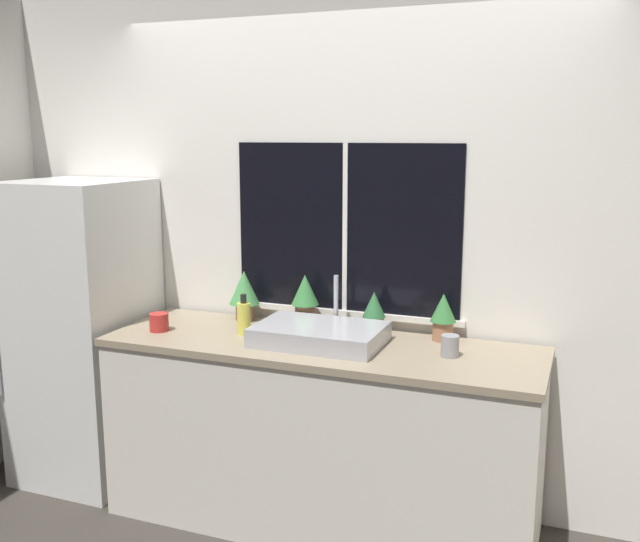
{
  "coord_description": "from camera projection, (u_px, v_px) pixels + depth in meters",
  "views": [
    {
      "loc": [
        1.18,
        -2.73,
        1.91
      ],
      "look_at": [
        -0.0,
        0.32,
        1.28
      ],
      "focal_mm": 40.0,
      "sensor_mm": 36.0,
      "label": 1
    }
  ],
  "objects": [
    {
      "name": "potted_plant_far_left",
      "position": [
        244.0,
        291.0,
        3.79
      ],
      "size": [
        0.16,
        0.16,
        0.27
      ],
      "color": "#9E6B4C",
      "rests_on": "counter"
    },
    {
      "name": "sink",
      "position": [
        319.0,
        334.0,
        3.38
      ],
      "size": [
        0.6,
        0.45,
        0.29
      ],
      "color": "#ADADB2",
      "rests_on": "counter"
    },
    {
      "name": "mug_grey",
      "position": [
        450.0,
        346.0,
        3.18
      ],
      "size": [
        0.08,
        0.08,
        0.1
      ],
      "color": "gray",
      "rests_on": "counter"
    },
    {
      "name": "mug_red",
      "position": [
        159.0,
        322.0,
        3.6
      ],
      "size": [
        0.1,
        0.1,
        0.09
      ],
      "color": "#B72D28",
      "rests_on": "counter"
    },
    {
      "name": "wall_back",
      "position": [
        348.0,
        244.0,
        3.68
      ],
      "size": [
        8.0,
        0.09,
        2.7
      ],
      "color": "silver",
      "rests_on": "ground_plane"
    },
    {
      "name": "potted_plant_center_left",
      "position": [
        305.0,
        297.0,
        3.67
      ],
      "size": [
        0.14,
        0.14,
        0.27
      ],
      "color": "#9E6B4C",
      "rests_on": "counter"
    },
    {
      "name": "wall_left",
      "position": [
        117.0,
        213.0,
        5.12
      ],
      "size": [
        0.06,
        7.0,
        2.7
      ],
      "color": "silver",
      "rests_on": "ground_plane"
    },
    {
      "name": "potted_plant_center_right",
      "position": [
        374.0,
        311.0,
        3.54
      ],
      "size": [
        0.12,
        0.12,
        0.21
      ],
      "color": "#9E6B4C",
      "rests_on": "counter"
    },
    {
      "name": "potted_plant_far_right",
      "position": [
        443.0,
        315.0,
        3.42
      ],
      "size": [
        0.12,
        0.12,
        0.23
      ],
      "color": "#9E6B4C",
      "rests_on": "counter"
    },
    {
      "name": "counter",
      "position": [
        320.0,
        434.0,
        3.49
      ],
      "size": [
        2.1,
        0.67,
        0.93
      ],
      "color": "silver",
      "rests_on": "ground_plane"
    },
    {
      "name": "refrigerator",
      "position": [
        83.0,
        331.0,
        3.95
      ],
      "size": [
        0.64,
        0.67,
        1.67
      ],
      "color": "silver",
      "rests_on": "ground_plane"
    },
    {
      "name": "soap_bottle",
      "position": [
        244.0,
        318.0,
        3.54
      ],
      "size": [
        0.07,
        0.07,
        0.2
      ],
      "color": "#DBD14C",
      "rests_on": "counter"
    }
  ]
}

